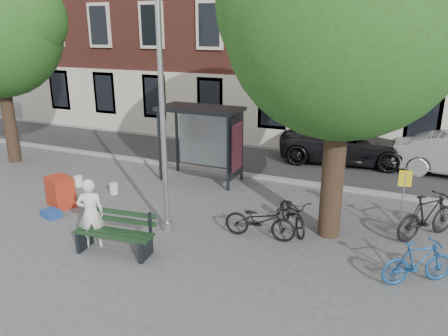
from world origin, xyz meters
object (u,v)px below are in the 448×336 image
painter (91,213)px  bike_d (427,216)px  lamppost (163,129)px  bike_c (293,213)px  bench (115,235)px  bike_b (418,262)px  notice_sign (404,190)px  car_dark (347,144)px  red_stand (60,192)px  bike_a (260,220)px  bus_shelter (212,128)px

painter → bike_d: (7.51, 3.85, -0.28)m
lamppost → bike_c: lamppost is taller
painter → bench: bearing=147.8°
bench → painter: bearing=173.0°
painter → bike_b: size_ratio=1.08×
painter → notice_sign: notice_sign is taller
car_dark → red_stand: (-7.19, -8.25, -0.29)m
bike_a → red_stand: 6.26m
bike_a → bike_b: bearing=-103.8°
bike_b → bike_c: 3.44m
bike_d → car_dark: (-2.95, 6.08, 0.14)m
painter → notice_sign: size_ratio=0.96×
bike_c → notice_sign: notice_sign is taller
lamppost → notice_sign: bearing=19.3°
painter → red_stand: size_ratio=1.96×
bench → red_stand: bench is taller
bus_shelter → car_dark: size_ratio=0.53×
red_stand → bike_c: bearing=10.5°
bike_c → bus_shelter: bearing=108.6°
painter → bus_shelter: bearing=-127.9°
painter → red_stand: bearing=-64.6°
bike_a → bike_c: bike_a is taller
bench → bike_c: 4.63m
bike_a → bike_c: bearing=-40.8°
bus_shelter → bike_a: bearing=-49.4°
bench → notice_sign: notice_sign is taller
notice_sign → car_dark: bearing=96.4°
bench → bike_d: (6.82, 3.85, 0.15)m
bike_a → red_stand: bike_a is taller
bench → car_dark: (3.87, 9.93, 0.28)m
notice_sign → bike_a: bearing=-170.0°
bike_a → notice_sign: notice_sign is taller
lamppost → bike_d: (6.31, 2.32, -2.18)m
bike_b → bike_d: size_ratio=0.82×
lamppost → bike_b: 6.56m
bike_c → car_dark: bearing=52.2°
red_stand → car_dark: bearing=48.9°
lamppost → painter: size_ratio=3.46×
lamppost → bus_shelter: lamppost is taller
bus_shelter → notice_sign: 6.66m
bike_a → bike_c: 1.07m
bike_b → notice_sign: notice_sign is taller
bus_shelter → bench: size_ratio=1.43×
bus_shelter → bike_c: bearing=-36.2°
bike_b → red_stand: bearing=54.3°
bike_c → lamppost: bearing=169.9°
bike_a → bike_d: bearing=-70.1°
lamppost → car_dark: bearing=68.2°
painter → bike_c: size_ratio=1.00×
bike_a → car_dark: 7.89m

